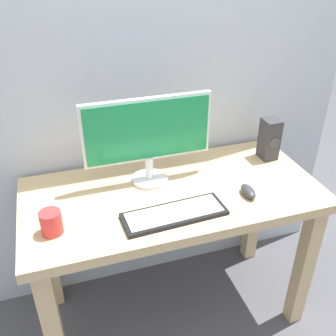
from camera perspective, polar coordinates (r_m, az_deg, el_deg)
The scene contains 8 objects.
ground_plane at distance 2.25m, azimuth 0.59°, elevation -19.89°, with size 6.00×6.00×0.00m, color #4C4C51.
wall_back at distance 1.78m, azimuth -3.07°, elevation 23.03°, with size 2.08×0.04×3.00m, color #B2BCC6.
desk at distance 1.80m, azimuth 0.70°, elevation -6.74°, with size 1.32×0.63×0.78m.
monitor at distance 1.68m, azimuth -2.98°, elevation 4.88°, with size 0.57×0.16×0.40m.
keyboard_primary at distance 1.57m, azimuth 0.94°, elevation -6.78°, with size 0.43×0.17×0.02m.
mouse at distance 1.71m, azimuth 11.71°, elevation -3.39°, with size 0.05×0.11×0.04m, color #333338.
speaker_right at distance 1.99m, azimuth 14.69°, elevation 4.17°, with size 0.08×0.10×0.21m.
coffee_mug at distance 1.53m, azimuth -16.83°, elevation -7.70°, with size 0.08×0.08×0.09m, color red.
Camera 1 is at (-0.46, -1.35, 1.74)m, focal length 41.41 mm.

